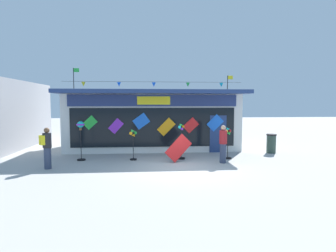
% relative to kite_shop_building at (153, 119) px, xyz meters
% --- Properties ---
extents(ground_plane, '(80.00, 80.00, 0.00)m').
position_rel_kite_shop_building_xyz_m(ground_plane, '(0.92, -5.56, -1.70)').
color(ground_plane, '#ADAAA5').
extents(kite_shop_building, '(10.03, 5.11, 4.68)m').
position_rel_kite_shop_building_xyz_m(kite_shop_building, '(0.00, 0.00, 0.00)').
color(kite_shop_building, silver).
rests_on(kite_shop_building, ground_plane).
extents(wind_spinner_far_left, '(0.39, 0.39, 1.83)m').
position_rel_kite_shop_building_xyz_m(wind_spinner_far_left, '(-3.44, -3.60, -0.38)').
color(wind_spinner_far_left, black).
rests_on(wind_spinner_far_left, ground_plane).
extents(wind_spinner_left, '(0.35, 0.32, 1.44)m').
position_rel_kite_shop_building_xyz_m(wind_spinner_left, '(-1.03, -3.76, -0.84)').
color(wind_spinner_left, black).
rests_on(wind_spinner_left, ground_plane).
extents(wind_spinner_center_left, '(0.37, 0.37, 1.70)m').
position_rel_kite_shop_building_xyz_m(wind_spinner_center_left, '(1.23, -3.70, -0.82)').
color(wind_spinner_center_left, black).
rests_on(wind_spinner_center_left, ground_plane).
extents(wind_spinner_center_right, '(0.39, 0.39, 1.52)m').
position_rel_kite_shop_building_xyz_m(wind_spinner_center_right, '(3.46, -3.83, -0.87)').
color(wind_spinner_center_right, black).
rests_on(wind_spinner_center_right, ground_plane).
extents(person_near_camera, '(0.47, 0.44, 1.68)m').
position_rel_kite_shop_building_xyz_m(person_near_camera, '(-4.44, -5.25, -0.82)').
color(person_near_camera, '#333D56').
rests_on(person_near_camera, ground_plane).
extents(person_mid_plaza, '(0.34, 0.34, 1.68)m').
position_rel_kite_shop_building_xyz_m(person_mid_plaza, '(2.97, -4.74, -0.85)').
color(person_mid_plaza, '#333D56').
rests_on(person_mid_plaza, ground_plane).
extents(trash_bin, '(0.52, 0.52, 1.02)m').
position_rel_kite_shop_building_xyz_m(trash_bin, '(6.24, -2.47, -1.19)').
color(trash_bin, '#2D4238').
rests_on(trash_bin, ground_plane).
extents(display_kite_on_ground, '(1.28, 0.35, 1.28)m').
position_rel_kite_shop_building_xyz_m(display_kite_on_ground, '(1.02, -4.37, -1.06)').
color(display_kite_on_ground, red).
rests_on(display_kite_on_ground, ground_plane).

